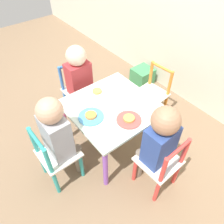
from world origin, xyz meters
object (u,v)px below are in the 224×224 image
chair_teal (56,156)px  storage_bin (142,76)px  kids_table (112,111)px  chair_blue (78,91)px  chair_orange (152,95)px  plate_left (97,92)px  child_front (59,134)px  child_right (158,141)px  chair_red (161,164)px  plate_front (91,116)px  child_left (79,78)px  plate_right (129,119)px

chair_teal → storage_bin: (-0.47, 1.32, -0.16)m
kids_table → chair_blue: (-0.51, -0.00, -0.13)m
chair_orange → plate_left: size_ratio=3.23×
chair_teal → child_front: size_ratio=0.69×
storage_bin → child_right: bearing=-41.0°
chair_red → chair_teal: 0.73m
plate_front → child_right: bearing=24.8°
chair_blue → plate_left: size_ratio=3.23×
chair_orange → child_left: bearing=-133.3°
chair_teal → child_front: child_front is taller
chair_blue → child_right: size_ratio=0.70×
chair_blue → child_right: (0.96, 0.02, 0.20)m
child_front → chair_orange: bearing=-87.9°
chair_blue → chair_orange: bearing=-42.8°
chair_teal → plate_left: bearing=-69.6°
child_front → storage_bin: (-0.47, 1.26, -0.36)m
chair_teal → child_right: bearing=-130.8°
child_left → plate_left: 0.26m
child_right → storage_bin: child_right is taller
child_left → plate_right: child_left is taller
chair_teal → plate_right: size_ratio=2.96×
child_front → plate_left: (-0.20, 0.45, -0.01)m
kids_table → child_left: child_left is taller
child_front → plate_right: (0.18, 0.45, -0.01)m
kids_table → chair_teal: size_ratio=1.20×
child_left → plate_left: bearing=-89.8°
chair_blue → child_right: 0.98m
chair_teal → chair_red: bearing=-134.3°
chair_orange → plate_right: (0.23, -0.51, 0.19)m
plate_left → storage_bin: (-0.28, 0.81, -0.36)m
chair_blue → child_left: size_ratio=0.71×
chair_blue → plate_right: bearing=-90.1°
child_right → chair_red: bearing=90.0°
child_left → child_front: 0.64m
child_front → plate_right: size_ratio=4.30×
chair_orange → plate_left: (-0.15, -0.51, 0.19)m
plate_right → kids_table: bearing=180.0°
plate_front → plate_right: bearing=45.0°
chair_teal → plate_front: (-0.01, 0.32, 0.19)m
chair_blue → plate_left: chair_blue is taller
child_front → storage_bin: 1.39m
storage_bin → plate_right: bearing=-51.1°
chair_blue → child_front: 0.71m
chair_orange → child_front: child_front is taller
kids_table → storage_bin: size_ratio=2.90×
kids_table → chair_blue: chair_blue is taller
kids_table → child_right: bearing=2.2°
kids_table → chair_orange: bearing=94.8°
plate_left → storage_bin: plate_left is taller
chair_orange → plate_front: (0.04, -0.70, 0.19)m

